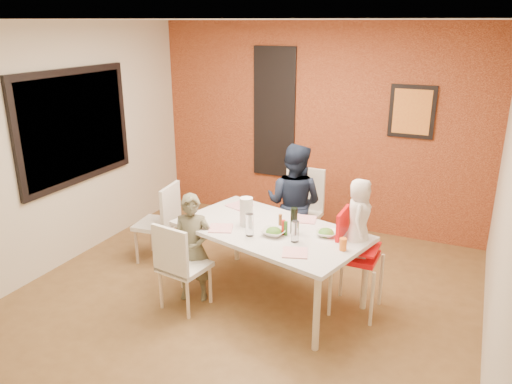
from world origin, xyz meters
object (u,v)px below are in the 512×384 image
at_px(chair_far, 301,207).
at_px(dining_table, 271,235).
at_px(chair_left, 162,219).
at_px(toddler, 359,217).
at_px(chair_near, 179,263).
at_px(child_far, 294,204).
at_px(child_near, 193,248).
at_px(high_chair, 353,252).
at_px(wine_bottle, 294,221).
at_px(paper_towel_roll, 246,212).

bearing_deg(chair_far, dining_table, -84.52).
xyz_separation_m(chair_left, toddler, (2.29, -0.13, 0.45)).
height_order(chair_near, child_far, child_far).
height_order(dining_table, child_near, child_near).
distance_m(high_chair, wine_bottle, 0.64).
bearing_deg(paper_towel_roll, child_far, 80.30).
xyz_separation_m(chair_far, toddler, (0.92, -1.03, 0.40)).
height_order(child_near, child_far, child_far).
distance_m(chair_left, child_near, 0.96).
bearing_deg(chair_left, toddler, 79.81).
height_order(high_chair, child_far, child_far).
relative_size(dining_table, wine_bottle, 7.93).
bearing_deg(toddler, child_near, 97.85).
distance_m(chair_far, child_near, 1.60).
height_order(dining_table, paper_towel_roll, paper_towel_roll).
relative_size(chair_left, high_chair, 0.92).
bearing_deg(chair_far, child_far, -89.39).
height_order(dining_table, high_chair, high_chair).
relative_size(high_chair, wine_bottle, 4.00).
relative_size(high_chair, child_near, 0.92).
bearing_deg(wine_bottle, chair_left, 171.36).
bearing_deg(paper_towel_roll, chair_left, 166.99).
height_order(child_far, wine_bottle, child_far).
distance_m(chair_near, paper_towel_roll, 0.82).
relative_size(chair_left, wine_bottle, 3.67).
bearing_deg(paper_towel_roll, dining_table, 5.36).
distance_m(high_chair, paper_towel_roll, 1.10).
bearing_deg(high_chair, child_near, 107.38).
distance_m(chair_far, high_chair, 1.36).
bearing_deg(chair_far, chair_near, -108.77).
bearing_deg(wine_bottle, chair_near, -149.42).
height_order(dining_table, wine_bottle, wine_bottle).
relative_size(high_chair, child_far, 0.73).
bearing_deg(wine_bottle, child_near, -161.06).
bearing_deg(chair_near, wine_bottle, -140.98).
bearing_deg(high_chair, chair_near, 115.19).
height_order(toddler, paper_towel_roll, toddler).
relative_size(chair_left, toddler, 1.26).
relative_size(dining_table, paper_towel_roll, 6.95).
xyz_separation_m(chair_far, paper_towel_roll, (-0.16, -1.18, 0.33)).
bearing_deg(chair_near, paper_towel_roll, -121.80).
height_order(chair_near, chair_left, chair_left).
relative_size(chair_left, child_near, 0.84).
relative_size(toddler, wine_bottle, 2.90).
bearing_deg(dining_table, toddler, 8.83).
bearing_deg(child_far, chair_near, 70.50).
bearing_deg(child_near, dining_table, 4.54).
relative_size(chair_near, chair_left, 0.96).
bearing_deg(paper_towel_roll, high_chair, 8.25).
height_order(high_chair, child_near, child_near).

